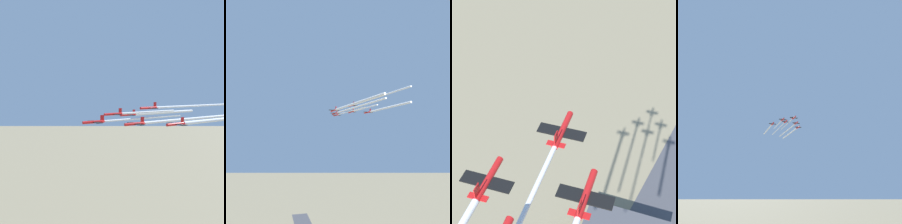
% 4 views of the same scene
% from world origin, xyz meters
% --- Properties ---
extents(jet_0, '(7.62, 8.12, 2.72)m').
position_xyz_m(jet_0, '(7.67, 53.84, 143.00)').
color(jet_0, red).
extents(jet_1, '(7.62, 8.12, 2.72)m').
position_xyz_m(jet_1, '(0.98, 41.53, 142.35)').
color(jet_1, red).
extents(jet_2, '(7.62, 8.12, 2.72)m').
position_xyz_m(jet_2, '(15.18, 42.02, 144.51)').
color(jet_2, red).
extents(jet_3, '(7.62, 8.12, 2.72)m').
position_xyz_m(jet_3, '(-5.71, 29.22, 142.23)').
color(jet_3, red).
extents(jet_4, '(7.62, 8.12, 2.72)m').
position_xyz_m(jet_4, '(8.49, 29.71, 146.95)').
color(jet_4, red).
extents(jet_5, '(7.62, 8.12, 2.72)m').
position_xyz_m(jet_5, '(22.69, 30.19, 142.98)').
color(jet_5, red).
extents(smoke_trail_0, '(2.03, 37.99, 0.74)m').
position_xyz_m(smoke_trail_0, '(8.44, 31.14, 142.96)').
color(smoke_trail_0, white).
extents(smoke_trail_1, '(2.87, 54.54, 1.02)m').
position_xyz_m(smoke_trail_1, '(2.04, 10.56, 142.31)').
color(smoke_trail_1, white).
extents(smoke_trail_2, '(1.84, 29.22, 0.85)m').
position_xyz_m(smoke_trail_2, '(15.80, 23.70, 144.47)').
color(smoke_trail_2, white).
extents(smoke_trail_3, '(3.05, 50.22, 1.35)m').
position_xyz_m(smoke_trail_3, '(-4.73, 0.42, 142.19)').
color(smoke_trail_3, white).
extents(smoke_trail_4, '(2.71, 53.08, 0.90)m').
position_xyz_m(smoke_trail_4, '(9.52, -0.54, 146.91)').
color(smoke_trail_4, white).
extents(smoke_trail_5, '(2.62, 39.13, 1.29)m').
position_xyz_m(smoke_trail_5, '(23.48, 6.93, 142.95)').
color(smoke_trail_5, white).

